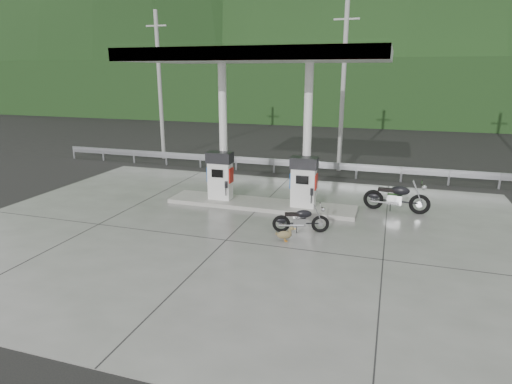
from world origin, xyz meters
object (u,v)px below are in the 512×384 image
(gas_pump_right, at_px, (304,182))
(motorcycle_right, at_px, (396,198))
(duck, at_px, (284,235))
(gas_pump_left, at_px, (220,176))
(motorcycle_left, at_px, (301,220))

(gas_pump_right, relative_size, motorcycle_right, 0.84)
(motorcycle_right, distance_m, duck, 5.05)
(gas_pump_right, xyz_separation_m, motorcycle_right, (3.19, 0.92, -0.54))
(gas_pump_right, bearing_deg, gas_pump_left, 180.00)
(motorcycle_left, height_order, duck, motorcycle_left)
(duck, bearing_deg, gas_pump_right, 69.27)
(gas_pump_left, distance_m, motorcycle_left, 4.22)
(gas_pump_left, bearing_deg, duck, -42.94)
(duck, bearing_deg, motorcycle_left, 49.16)
(motorcycle_left, distance_m, motorcycle_right, 4.17)
(gas_pump_left, relative_size, duck, 3.33)
(motorcycle_left, bearing_deg, gas_pump_left, 132.49)
(gas_pump_right, xyz_separation_m, motorcycle_left, (0.37, -2.15, -0.66))
(motorcycle_left, distance_m, duck, 0.96)
(gas_pump_right, bearing_deg, duck, -88.69)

